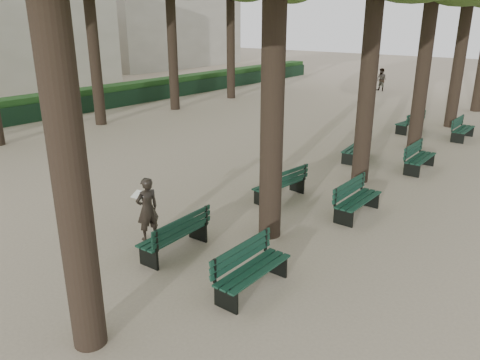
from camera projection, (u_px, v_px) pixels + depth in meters
The scene contains 14 objects.
ground at pixel (130, 264), 9.87m from camera, with size 120.00×120.00×0.00m, color tan.
bench_left_0 at pixel (175, 241), 10.28m from camera, with size 0.65×1.82×0.92m.
bench_left_1 at pixel (280, 190), 13.36m from camera, with size 0.78×1.86×0.92m.
bench_left_2 at pixel (356, 152), 17.07m from camera, with size 0.78×1.86×0.92m.
bench_left_3 at pixel (409, 126), 21.18m from camera, with size 0.78×1.85×0.92m.
bench_right_0 at pixel (253, 278), 8.84m from camera, with size 0.57×1.80×0.92m.
bench_right_1 at pixel (357, 206), 12.22m from camera, with size 0.58×1.80×0.92m.
bench_right_2 at pixel (420, 163), 15.83m from camera, with size 0.59×1.81×0.92m.
bench_right_3 at pixel (463, 133), 19.88m from camera, with size 0.58×1.80×0.92m.
man_with_map at pixel (147, 209), 10.77m from camera, with size 0.65×0.66×1.52m.
pedestrian_a at pixel (381, 80), 32.82m from camera, with size 0.76×0.31×1.56m, color #262628.
fence at pixel (113, 100), 26.65m from camera, with size 0.08×42.00×0.90m, color black.
hedge at pixel (105, 97), 27.01m from camera, with size 1.20×42.00×1.20m, color #173F16.
building_far at pixel (151, 31), 50.26m from camera, with size 12.00×16.00×7.00m, color #B7B2A3.
Camera 1 is at (7.24, -5.40, 4.94)m, focal length 35.00 mm.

